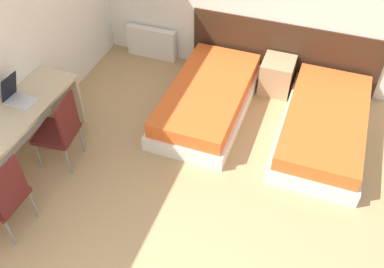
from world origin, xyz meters
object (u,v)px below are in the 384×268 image
(chair_near_laptop, at_px, (60,129))
(chair_near_notebook, at_px, (3,195))
(bed_near_window, at_px, (208,99))
(nightstand, at_px, (277,75))
(laptop, at_px, (17,96))
(bed_near_door, at_px, (324,126))

(chair_near_laptop, bearing_deg, chair_near_notebook, -96.73)
(bed_near_window, relative_size, nightstand, 4.12)
(bed_near_window, distance_m, nightstand, 1.05)
(chair_near_laptop, relative_size, laptop, 2.76)
(bed_near_window, height_order, chair_near_notebook, chair_near_notebook)
(laptop, bearing_deg, nightstand, 44.66)
(bed_near_window, bearing_deg, nightstand, 45.32)
(bed_near_window, xyz_separation_m, chair_near_laptop, (-1.23, -1.40, 0.31))
(bed_near_window, distance_m, chair_near_notebook, 2.68)
(laptop, bearing_deg, chair_near_laptop, 1.05)
(bed_near_window, bearing_deg, bed_near_door, 0.00)
(nightstand, bearing_deg, bed_near_door, -45.32)
(bed_near_door, distance_m, laptop, 3.52)
(nightstand, xyz_separation_m, laptop, (-2.44, -2.13, 0.57))
(bed_near_window, bearing_deg, laptop, -140.87)
(bed_near_door, distance_m, chair_near_laptop, 3.06)
(bed_near_door, xyz_separation_m, chair_near_notebook, (-2.70, -2.36, 0.31))
(chair_near_laptop, bearing_deg, bed_near_window, 42.09)
(nightstand, relative_size, chair_near_notebook, 0.51)
(bed_near_door, bearing_deg, bed_near_window, 180.00)
(bed_near_door, bearing_deg, nightstand, 134.68)
(bed_near_window, xyz_separation_m, chair_near_notebook, (-1.22, -2.36, 0.31))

